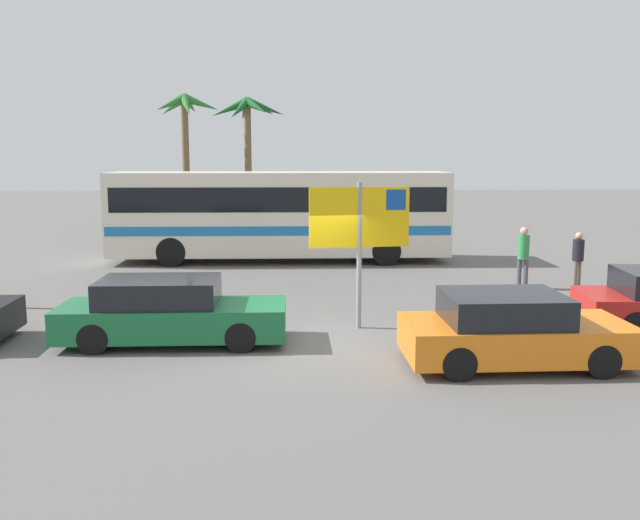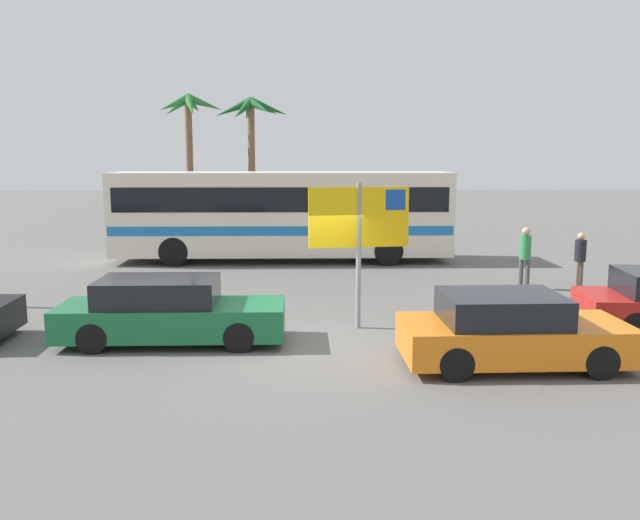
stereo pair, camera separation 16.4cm
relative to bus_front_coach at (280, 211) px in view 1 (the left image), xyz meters
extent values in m
plane|color=#605E5B|center=(0.81, -10.89, -1.78)|extent=(120.00, 120.00, 0.00)
cube|color=silver|center=(0.00, 0.00, -0.06)|extent=(11.89, 2.57, 2.90)
cube|color=black|center=(0.00, 0.00, 0.49)|extent=(11.41, 2.60, 0.84)
cube|color=#1E70B7|center=(0.00, 0.00, -0.57)|extent=(11.77, 2.60, 0.32)
cylinder|color=black|center=(3.68, 1.16, -1.28)|extent=(1.00, 0.28, 1.00)
cylinder|color=black|center=(3.68, -1.16, -1.28)|extent=(1.00, 0.28, 1.00)
cylinder|color=black|center=(-3.68, 1.16, -1.28)|extent=(1.00, 0.28, 1.00)
cylinder|color=black|center=(-3.68, -1.16, -1.28)|extent=(1.00, 0.28, 1.00)
cylinder|color=gray|center=(1.97, -9.67, -0.18)|extent=(0.11, 0.11, 3.20)
cube|color=yellow|center=(1.97, -9.67, 0.67)|extent=(2.19, 0.36, 1.30)
cube|color=#1447A8|center=(2.76, -9.56, 1.04)|extent=(0.45, 0.13, 0.44)
cube|color=#196638|center=(-1.89, -10.76, -1.30)|extent=(4.54, 1.68, 0.64)
cube|color=black|center=(-2.16, -10.76, -0.72)|extent=(2.37, 1.53, 0.52)
cylinder|color=black|center=(-0.50, -9.99, -1.48)|extent=(0.60, 0.17, 0.60)
cylinder|color=black|center=(-0.48, -11.49, -1.48)|extent=(0.60, 0.17, 0.60)
cylinder|color=black|center=(-3.30, -10.02, -1.48)|extent=(0.60, 0.17, 0.60)
cylinder|color=black|center=(-3.29, -11.52, -1.48)|extent=(0.60, 0.17, 0.60)
cube|color=orange|center=(4.56, -12.42, -1.30)|extent=(4.05, 1.92, 0.64)
cube|color=black|center=(4.32, -12.43, -0.72)|extent=(2.12, 1.73, 0.52)
cylinder|color=black|center=(5.79, -11.55, -1.48)|extent=(0.60, 0.17, 0.60)
cylinder|color=black|center=(5.82, -13.24, -1.48)|extent=(0.60, 0.17, 0.60)
cylinder|color=black|center=(3.30, -11.61, -1.48)|extent=(0.60, 0.17, 0.60)
cylinder|color=black|center=(3.34, -13.29, -1.48)|extent=(0.60, 0.17, 0.60)
cylinder|color=black|center=(7.75, -9.19, -1.48)|extent=(0.61, 0.22, 0.60)
cylinder|color=black|center=(7.58, -10.84, -1.48)|extent=(0.61, 0.22, 0.60)
cylinder|color=#706656|center=(8.74, -5.19, -1.40)|extent=(0.13, 0.13, 0.77)
cylinder|color=#706656|center=(8.60, -5.30, -1.40)|extent=(0.13, 0.13, 0.77)
cylinder|color=black|center=(8.67, -5.24, -0.71)|extent=(0.32, 0.32, 0.61)
sphere|color=tan|center=(8.67, -5.24, -0.29)|extent=(0.21, 0.21, 0.21)
cylinder|color=#4C4C51|center=(6.94, -5.38, -1.36)|extent=(0.13, 0.13, 0.86)
cylinder|color=#4C4C51|center=(7.10, -5.45, -1.36)|extent=(0.13, 0.13, 0.86)
cylinder|color=#338E4C|center=(7.02, -5.41, -0.59)|extent=(0.32, 0.32, 0.68)
sphere|color=tan|center=(7.02, -5.41, -0.13)|extent=(0.23, 0.23, 0.23)
cylinder|color=brown|center=(-4.45, 7.27, 1.27)|extent=(0.32, 0.32, 6.11)
cone|color=#2D7533|center=(-3.69, 7.36, 4.27)|extent=(1.71, 0.62, 0.93)
cone|color=#2D7533|center=(-4.32, 8.03, 4.27)|extent=(0.72, 1.72, 0.93)
cone|color=#2D7533|center=(-5.04, 7.71, 4.18)|extent=(1.59, 1.33, 1.08)
cone|color=#2D7533|center=(-4.99, 6.75, 4.22)|extent=(1.49, 1.48, 1.02)
cone|color=#2D7533|center=(-4.24, 6.61, 4.12)|extent=(0.91, 1.67, 1.19)
cylinder|color=brown|center=(-1.62, 7.30, 1.19)|extent=(0.32, 0.32, 5.95)
cone|color=#195623|center=(-0.79, 7.34, 4.08)|extent=(1.82, 0.53, 0.99)
cone|color=#195623|center=(-1.05, 7.92, 4.12)|extent=(1.55, 1.63, 0.91)
cone|color=#195623|center=(-1.80, 8.08, 4.02)|extent=(0.82, 1.84, 1.10)
cone|color=#195623|center=(-2.31, 7.79, 4.15)|extent=(1.73, 1.41, 0.86)
cone|color=#195623|center=(-2.40, 7.07, 4.04)|extent=(1.84, 0.93, 1.08)
cone|color=#195623|center=(-1.92, 6.57, 3.98)|extent=(1.09, 1.80, 1.18)
cone|color=#195623|center=(-1.17, 6.59, 4.09)|extent=(1.34, 1.76, 0.98)
camera|label=1|loc=(0.63, -24.23, 2.00)|focal=38.12mm
camera|label=2|loc=(0.79, -24.23, 2.00)|focal=38.12mm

